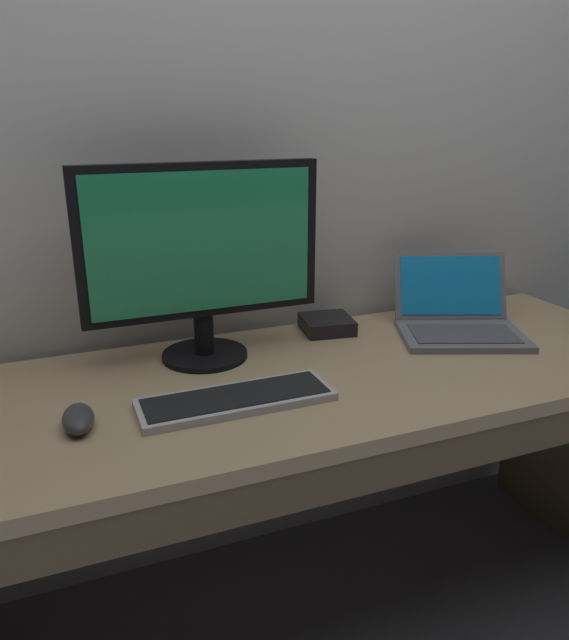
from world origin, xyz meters
TOP-DOWN VIEW (x-y plane):
  - ground_plane at (0.00, 0.00)m, footprint 14.00×14.00m
  - back_wall at (0.00, 0.38)m, footprint 3.76×0.04m
  - desk at (0.00, -0.02)m, footprint 1.84×0.66m
  - laptop_space_gray at (0.47, 0.10)m, footprint 0.42×0.41m
  - external_monitor at (-0.24, 0.17)m, footprint 0.57×0.21m
  - wired_keyboard at (-0.24, -0.09)m, footprint 0.42×0.14m
  - computer_mouse at (-0.56, -0.07)m, footprint 0.07×0.12m
  - external_drive_box at (0.13, 0.24)m, footprint 0.15×0.15m

SIDE VIEW (x-z plane):
  - ground_plane at x=0.00m, z-range 0.00..0.00m
  - desk at x=0.00m, z-range 0.21..0.95m
  - wired_keyboard at x=-0.24m, z-range 0.73..0.75m
  - external_drive_box at x=0.13m, z-range 0.73..0.77m
  - computer_mouse at x=-0.56m, z-range 0.73..0.77m
  - laptop_space_gray at x=0.47m, z-range 0.68..0.87m
  - external_monitor at x=-0.24m, z-range 0.76..1.24m
  - back_wall at x=0.00m, z-range 0.00..2.96m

